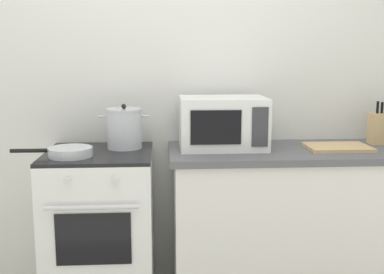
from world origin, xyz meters
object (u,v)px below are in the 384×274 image
object	(u,v)px
stove	(101,229)
frying_pan	(69,152)
microwave	(223,123)
cutting_board	(338,147)
knife_block	(381,128)
stock_pot	(124,128)

from	to	relation	value
stove	frying_pan	distance (m)	0.52
microwave	cutting_board	xyz separation A→B (m)	(0.67, -0.08, -0.14)
microwave	knife_block	distance (m)	0.99
stove	frying_pan	world-z (taller)	frying_pan
stock_pot	microwave	distance (m)	0.58
stock_pot	microwave	bearing A→B (deg)	-2.70
stove	stock_pot	xyz separation A→B (m)	(0.14, 0.11, 0.58)
stock_pot	frying_pan	size ratio (longest dim) A/B	0.67
cutting_board	knife_block	bearing A→B (deg)	23.80
microwave	knife_block	xyz separation A→B (m)	(0.99, 0.06, -0.05)
stock_pot	knife_block	world-z (taller)	knife_block
microwave	cutting_board	world-z (taller)	microwave
frying_pan	microwave	distance (m)	0.89
stove	stock_pot	distance (m)	0.60
frying_pan	microwave	size ratio (longest dim) A/B	0.87
knife_block	frying_pan	bearing A→B (deg)	-172.17
microwave	cutting_board	size ratio (longest dim) A/B	1.39
stock_pot	knife_block	size ratio (longest dim) A/B	1.09
stock_pot	cutting_board	world-z (taller)	stock_pot
frying_pan	cutting_board	distance (m)	1.53
stove	stock_pot	size ratio (longest dim) A/B	3.14
cutting_board	frying_pan	bearing A→B (deg)	-175.75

